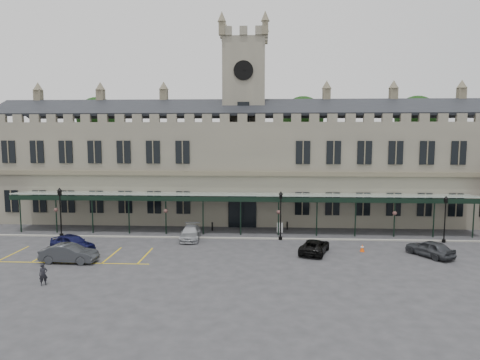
{
  "coord_description": "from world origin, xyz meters",
  "views": [
    {
      "loc": [
        2.3,
        -37.21,
        10.79
      ],
      "look_at": [
        0.0,
        6.0,
        6.0
      ],
      "focal_mm": 32.0,
      "sensor_mm": 36.0,
      "label": 1
    }
  ],
  "objects_px": {
    "station_building": "(244,168)",
    "lamp_post_right": "(445,215)",
    "lamp_post_left": "(60,208)",
    "car_taxi": "(190,233)",
    "person_a": "(43,275)",
    "sign_board": "(280,228)",
    "lamp_post_mid": "(281,211)",
    "traffic_cone": "(362,248)",
    "car_van": "(314,246)",
    "car_right_a": "(430,248)",
    "car_left_a": "(73,243)",
    "car_left_b": "(69,253)",
    "clock_tower": "(244,114)"
  },
  "relations": [
    {
      "from": "car_taxi",
      "to": "person_a",
      "type": "distance_m",
      "value": 15.92
    },
    {
      "from": "station_building",
      "to": "lamp_post_left",
      "type": "bearing_deg",
      "value": -150.38
    },
    {
      "from": "car_taxi",
      "to": "car_left_b",
      "type": "bearing_deg",
      "value": -140.5
    },
    {
      "from": "lamp_post_mid",
      "to": "car_left_a",
      "type": "height_order",
      "value": "lamp_post_mid"
    },
    {
      "from": "car_right_a",
      "to": "car_van",
      "type": "bearing_deg",
      "value": -35.47
    },
    {
      "from": "clock_tower",
      "to": "car_van",
      "type": "relative_size",
      "value": 5.48
    },
    {
      "from": "station_building",
      "to": "lamp_post_right",
      "type": "distance_m",
      "value": 23.23
    },
    {
      "from": "car_left_a",
      "to": "car_right_a",
      "type": "bearing_deg",
      "value": -63.72
    },
    {
      "from": "station_building",
      "to": "lamp_post_right",
      "type": "height_order",
      "value": "station_building"
    },
    {
      "from": "lamp_post_left",
      "to": "person_a",
      "type": "bearing_deg",
      "value": -68.86
    },
    {
      "from": "lamp_post_mid",
      "to": "sign_board",
      "type": "height_order",
      "value": "lamp_post_mid"
    },
    {
      "from": "lamp_post_mid",
      "to": "sign_board",
      "type": "relative_size",
      "value": 4.51
    },
    {
      "from": "lamp_post_mid",
      "to": "car_right_a",
      "type": "bearing_deg",
      "value": -22.22
    },
    {
      "from": "clock_tower",
      "to": "traffic_cone",
      "type": "relative_size",
      "value": 37.69
    },
    {
      "from": "sign_board",
      "to": "lamp_post_right",
      "type": "bearing_deg",
      "value": -4.86
    },
    {
      "from": "traffic_cone",
      "to": "sign_board",
      "type": "xyz_separation_m",
      "value": [
        -7.22,
        7.1,
        0.21
      ]
    },
    {
      "from": "station_building",
      "to": "sign_board",
      "type": "height_order",
      "value": "station_building"
    },
    {
      "from": "car_left_a",
      "to": "lamp_post_left",
      "type": "bearing_deg",
      "value": 60.43
    },
    {
      "from": "lamp_post_mid",
      "to": "car_van",
      "type": "xyz_separation_m",
      "value": [
        2.86,
        -4.72,
        -2.32
      ]
    },
    {
      "from": "station_building",
      "to": "lamp_post_left",
      "type": "distance_m",
      "value": 21.66
    },
    {
      "from": "sign_board",
      "to": "lamp_post_mid",
      "type": "bearing_deg",
      "value": -84.37
    },
    {
      "from": "sign_board",
      "to": "station_building",
      "type": "bearing_deg",
      "value": 126.52
    },
    {
      "from": "lamp_post_left",
      "to": "car_van",
      "type": "distance_m",
      "value": 26.14
    },
    {
      "from": "lamp_post_right",
      "to": "clock_tower",
      "type": "bearing_deg",
      "value": 151.77
    },
    {
      "from": "car_right_a",
      "to": "station_building",
      "type": "bearing_deg",
      "value": -75.45
    },
    {
      "from": "lamp_post_right",
      "to": "person_a",
      "type": "relative_size",
      "value": 2.96
    },
    {
      "from": "sign_board",
      "to": "car_right_a",
      "type": "distance_m",
      "value": 15.25
    },
    {
      "from": "lamp_post_left",
      "to": "car_right_a",
      "type": "distance_m",
      "value": 36.02
    },
    {
      "from": "lamp_post_right",
      "to": "car_van",
      "type": "height_order",
      "value": "lamp_post_right"
    },
    {
      "from": "sign_board",
      "to": "person_a",
      "type": "xyz_separation_m",
      "value": [
        -17.41,
        -17.12,
        0.25
      ]
    },
    {
      "from": "car_left_b",
      "to": "lamp_post_left",
      "type": "bearing_deg",
      "value": 31.32
    },
    {
      "from": "station_building",
      "to": "car_taxi",
      "type": "xyz_separation_m",
      "value": [
        -5.0,
        -10.89,
        -5.8
      ]
    },
    {
      "from": "traffic_cone",
      "to": "car_right_a",
      "type": "distance_m",
      "value": 5.69
    },
    {
      "from": "station_building",
      "to": "car_van",
      "type": "bearing_deg",
      "value": -65.38
    },
    {
      "from": "clock_tower",
      "to": "lamp_post_mid",
      "type": "height_order",
      "value": "clock_tower"
    },
    {
      "from": "lamp_post_mid",
      "to": "car_left_a",
      "type": "bearing_deg",
      "value": -164.51
    },
    {
      "from": "station_building",
      "to": "traffic_cone",
      "type": "height_order",
      "value": "station_building"
    },
    {
      "from": "lamp_post_mid",
      "to": "traffic_cone",
      "type": "bearing_deg",
      "value": -28.57
    },
    {
      "from": "sign_board",
      "to": "car_right_a",
      "type": "bearing_deg",
      "value": -26.31
    },
    {
      "from": "station_building",
      "to": "car_right_a",
      "type": "distance_m",
      "value": 23.88
    },
    {
      "from": "car_right_a",
      "to": "lamp_post_mid",
      "type": "bearing_deg",
      "value": -54.72
    },
    {
      "from": "lamp_post_mid",
      "to": "person_a",
      "type": "xyz_separation_m",
      "value": [
        -17.34,
        -13.99,
        -2.15
      ]
    },
    {
      "from": "clock_tower",
      "to": "lamp_post_left",
      "type": "xyz_separation_m",
      "value": [
        -18.6,
        -10.66,
        -10.03
      ]
    },
    {
      "from": "car_left_a",
      "to": "clock_tower",
      "type": "bearing_deg",
      "value": -17.09
    },
    {
      "from": "clock_tower",
      "to": "lamp_post_right",
      "type": "relative_size",
      "value": 5.31
    },
    {
      "from": "lamp_post_left",
      "to": "car_van",
      "type": "height_order",
      "value": "lamp_post_left"
    },
    {
      "from": "station_building",
      "to": "clock_tower",
      "type": "distance_m",
      "value": 6.64
    },
    {
      "from": "lamp_post_left",
      "to": "car_taxi",
      "type": "xyz_separation_m",
      "value": [
        13.6,
        -0.32,
        -2.41
      ]
    },
    {
      "from": "lamp_post_right",
      "to": "car_taxi",
      "type": "height_order",
      "value": "lamp_post_right"
    },
    {
      "from": "car_right_a",
      "to": "person_a",
      "type": "xyz_separation_m",
      "value": [
        -30.16,
        -8.75,
        0.06
      ]
    }
  ]
}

